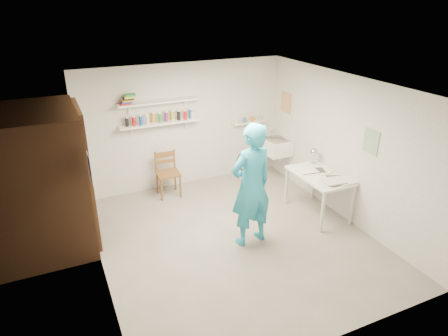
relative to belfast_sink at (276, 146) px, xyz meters
name	(u,v)px	position (x,y,z in m)	size (l,w,h in m)	color
floor	(234,239)	(-1.75, -1.70, -0.71)	(4.00, 4.50, 0.02)	slate
ceiling	(236,86)	(-1.75, -1.70, 1.71)	(4.00, 4.50, 0.02)	silver
wall_back	(184,126)	(-1.75, 0.56, 0.50)	(4.00, 0.02, 2.40)	silver
wall_front	(336,253)	(-1.75, -3.96, 0.50)	(4.00, 0.02, 2.40)	silver
wall_left	(92,195)	(-3.76, -1.70, 0.50)	(0.02, 4.50, 2.40)	silver
wall_right	(345,148)	(0.26, -1.70, 0.50)	(0.02, 4.50, 2.40)	silver
doorway_recess	(86,177)	(-3.74, -0.65, 0.30)	(0.02, 0.90, 2.00)	black
corridor_box	(34,183)	(-4.45, -0.65, 0.35)	(1.40, 1.50, 2.10)	brown
door_lintel	(77,109)	(-3.72, -0.65, 1.35)	(0.06, 1.05, 0.10)	brown
door_jamb_near	(92,191)	(-3.72, -1.15, 0.30)	(0.06, 0.10, 2.00)	brown
door_jamb_far	(83,165)	(-3.72, -0.15, 0.30)	(0.06, 0.10, 2.00)	brown
shelf_lower	(160,123)	(-2.25, 0.43, 0.65)	(1.50, 0.22, 0.03)	white
shelf_upper	(159,102)	(-2.25, 0.43, 1.05)	(1.50, 0.22, 0.03)	white
ledge_shelf	(248,122)	(-0.40, 0.47, 0.42)	(0.70, 0.14, 0.03)	white
poster_left	(90,168)	(-3.74, -1.65, 0.85)	(0.01, 0.28, 0.36)	#334C7F
poster_right_a	(286,103)	(0.24, 0.10, 0.85)	(0.01, 0.34, 0.42)	#995933
poster_right_b	(371,142)	(0.24, -2.25, 0.80)	(0.01, 0.30, 0.38)	#3F724C
belfast_sink	(276,146)	(0.00, 0.00, 0.00)	(0.48, 0.60, 0.30)	white
man	(251,186)	(-1.57, -1.86, 0.26)	(0.70, 0.46, 1.92)	teal
wall_clock	(247,160)	(-1.53, -1.64, 0.58)	(0.34, 0.34, 0.04)	#C9B989
wooden_chair	(168,174)	(-2.24, 0.14, -0.25)	(0.42, 0.40, 0.90)	brown
work_table	(318,194)	(-0.11, -1.59, -0.33)	(0.67, 1.12, 0.75)	silver
desk_lamp	(314,152)	(0.08, -1.14, 0.27)	(0.14, 0.14, 0.14)	silver
spray_cans	(160,118)	(-2.25, 0.43, 0.75)	(1.34, 0.06, 0.17)	black
book_stack	(128,99)	(-2.80, 0.43, 1.15)	(0.28, 0.14, 0.17)	red
ledge_pots	(248,120)	(-0.40, 0.47, 0.48)	(0.48, 0.07, 0.09)	silver
papers	(320,174)	(-0.11, -1.59, 0.06)	(0.30, 0.22, 0.03)	silver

